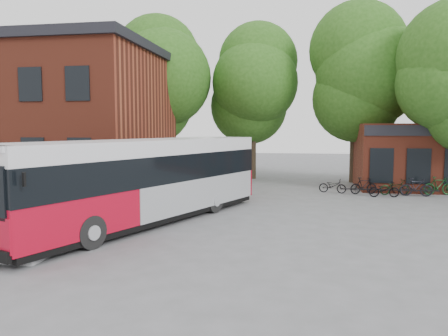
% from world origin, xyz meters
% --- Properties ---
extents(ground, '(100.00, 100.00, 0.00)m').
position_xyz_m(ground, '(0.00, 0.00, 0.00)').
color(ground, '#5F5F62').
extents(station_building, '(18.40, 10.40, 8.50)m').
position_xyz_m(station_building, '(-13.00, 9.00, 4.25)').
color(station_building, maroon).
rests_on(station_building, ground).
extents(bus_shelter, '(3.60, 7.00, 2.90)m').
position_xyz_m(bus_shelter, '(-4.50, -1.00, 1.45)').
color(bus_shelter, black).
rests_on(bus_shelter, ground).
extents(bike_rail, '(5.20, 0.10, 0.38)m').
position_xyz_m(bike_rail, '(9.28, 10.00, 0.19)').
color(bike_rail, black).
rests_on(bike_rail, ground).
extents(tree_0, '(7.92, 7.92, 11.00)m').
position_xyz_m(tree_0, '(-6.00, 16.00, 5.50)').
color(tree_0, '#245015').
rests_on(tree_0, ground).
extents(tree_1, '(7.92, 7.92, 10.40)m').
position_xyz_m(tree_1, '(1.00, 17.00, 5.20)').
color(tree_1, '#245015').
rests_on(tree_1, ground).
extents(tree_2, '(7.92, 7.92, 11.00)m').
position_xyz_m(tree_2, '(8.00, 16.00, 5.50)').
color(tree_2, '#245015').
rests_on(tree_2, ground).
extents(city_bus, '(7.51, 13.03, 3.29)m').
position_xyz_m(city_bus, '(-1.65, 1.26, 1.65)').
color(city_bus, '#B50920').
rests_on(city_bus, ground).
extents(bicycle_0, '(1.65, 0.96, 0.82)m').
position_xyz_m(bicycle_0, '(6.29, 10.71, 0.41)').
color(bicycle_0, black).
rests_on(bicycle_0, ground).
extents(bicycle_1, '(1.65, 0.91, 0.95)m').
position_xyz_m(bicycle_1, '(7.99, 10.53, 0.48)').
color(bicycle_1, black).
rests_on(bicycle_1, ground).
extents(bicycle_2, '(1.67, 0.74, 0.85)m').
position_xyz_m(bicycle_2, '(8.93, 9.56, 0.42)').
color(bicycle_2, black).
rests_on(bicycle_2, ground).
extents(bicycle_4, '(1.75, 0.91, 0.88)m').
position_xyz_m(bicycle_4, '(9.65, 10.49, 0.44)').
color(bicycle_4, black).
rests_on(bicycle_4, ground).
extents(bicycle_5, '(1.71, 0.70, 1.00)m').
position_xyz_m(bicycle_5, '(10.73, 10.25, 0.50)').
color(bicycle_5, black).
rests_on(bicycle_5, ground).
extents(bicycle_7, '(1.80, 0.83, 1.04)m').
position_xyz_m(bicycle_7, '(12.07, 10.85, 0.52)').
color(bicycle_7, '#103818').
rests_on(bicycle_7, ground).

